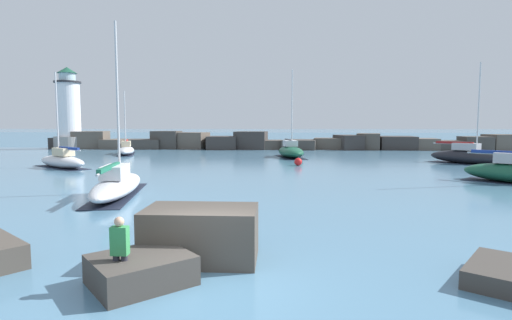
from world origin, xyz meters
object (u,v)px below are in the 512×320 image
object	(u,v)px
sailboat_moored_3	(117,184)
sailboat_moored_5	(469,156)
lighthouse	(69,114)
sailboat_moored_1	(291,151)
sailboat_moored_4	(126,150)
sailboat_moored_0	(62,160)
mooring_buoy_orange_near	(298,162)
person_on_rocks	(120,250)

from	to	relation	value
sailboat_moored_3	sailboat_moored_5	xyz separation A→B (m)	(25.31, 17.74, 0.14)
lighthouse	sailboat_moored_1	xyz separation A→B (m)	(32.12, -13.38, -4.36)
sailboat_moored_3	sailboat_moored_4	bearing A→B (deg)	110.82
sailboat_moored_0	lighthouse	bearing A→B (deg)	117.43
mooring_buoy_orange_near	sailboat_moored_3	bearing A→B (deg)	-122.70
sailboat_moored_0	sailboat_moored_1	xyz separation A→B (m)	(19.15, 11.61, 0.08)
sailboat_moored_4	sailboat_moored_5	xyz separation A→B (m)	(35.58, -9.25, 0.14)
sailboat_moored_4	sailboat_moored_5	size ratio (longest dim) A/B	0.83
lighthouse	sailboat_moored_1	distance (m)	35.07
sailboat_moored_3	sailboat_moored_4	distance (m)	28.87
sailboat_moored_0	sailboat_moored_1	distance (m)	22.39
mooring_buoy_orange_near	person_on_rocks	bearing A→B (deg)	-100.48
lighthouse	mooring_buoy_orange_near	size ratio (longest dim) A/B	13.54
sailboat_moored_4	mooring_buoy_orange_near	distance (m)	23.23
sailboat_moored_1	sailboat_moored_3	distance (m)	25.65
sailboat_moored_0	person_on_rocks	bearing A→B (deg)	-58.11
sailboat_moored_4	person_on_rocks	size ratio (longest dim) A/B	4.63
sailboat_moored_1	sailboat_moored_4	size ratio (longest dim) A/B	1.25
sailboat_moored_0	sailboat_moored_5	world-z (taller)	sailboat_moored_5
sailboat_moored_4	sailboat_moored_1	bearing A→B (deg)	-8.94
mooring_buoy_orange_near	sailboat_moored_1	bearing A→B (deg)	93.01
sailboat_moored_4	mooring_buoy_orange_near	size ratio (longest dim) A/B	8.53
sailboat_moored_5	sailboat_moored_0	bearing A→B (deg)	-171.23
sailboat_moored_4	person_on_rocks	distance (m)	41.18
sailboat_moored_5	person_on_rocks	xyz separation A→B (m)	(-20.48, -29.06, 0.18)
lighthouse	mooring_buoy_orange_near	bearing A→B (deg)	-34.19
sailboat_moored_3	person_on_rocks	size ratio (longest dim) A/B	5.44
person_on_rocks	sailboat_moored_5	bearing A→B (deg)	54.83
lighthouse	sailboat_moored_0	size ratio (longest dim) A/B	1.51
sailboat_moored_1	sailboat_moored_4	xyz separation A→B (m)	(-19.54, 3.07, -0.12)
sailboat_moored_3	sailboat_moored_4	xyz separation A→B (m)	(-10.26, 26.99, -0.00)
sailboat_moored_0	person_on_rocks	distance (m)	27.83
sailboat_moored_3	sailboat_moored_5	distance (m)	30.91
mooring_buoy_orange_near	lighthouse	bearing A→B (deg)	145.81
mooring_buoy_orange_near	person_on_rocks	world-z (taller)	person_on_rocks
sailboat_moored_3	mooring_buoy_orange_near	world-z (taller)	sailboat_moored_3
sailboat_moored_4	mooring_buoy_orange_near	xyz separation A→B (m)	(20.00, -11.82, -0.23)
sailboat_moored_0	sailboat_moored_5	xyz separation A→B (m)	(35.18, 5.43, 0.10)
lighthouse	sailboat_moored_5	world-z (taller)	lighthouse
sailboat_moored_1	person_on_rocks	world-z (taller)	sailboat_moored_1
sailboat_moored_0	sailboat_moored_3	xyz separation A→B (m)	(9.87, -12.31, -0.03)
lighthouse	sailboat_moored_3	distance (m)	43.96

